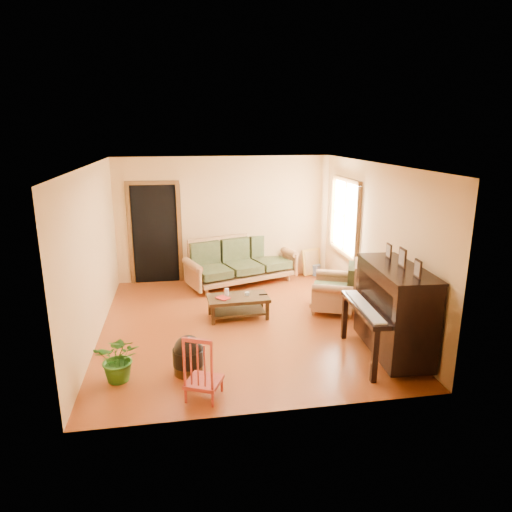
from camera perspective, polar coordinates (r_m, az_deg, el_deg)
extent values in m
plane|color=#68290D|center=(7.66, -1.85, -8.45)|extent=(5.00, 5.00, 0.00)
cube|color=black|center=(9.67, -12.50, 2.65)|extent=(1.08, 0.16, 2.05)
cube|color=white|center=(8.97, 11.08, 4.85)|extent=(0.12, 1.36, 1.46)
cube|color=brown|center=(9.44, -1.77, -0.66)|extent=(2.46, 1.65, 0.97)
cube|color=black|center=(7.85, -2.25, -6.38)|extent=(1.05, 0.61, 0.37)
cube|color=brown|center=(8.17, 9.67, -3.68)|extent=(1.15, 1.17, 0.91)
cube|color=black|center=(6.64, 16.87, -6.79)|extent=(0.97, 1.55, 1.33)
cylinder|color=black|center=(6.21, -8.44, -12.65)|extent=(0.46, 0.46, 0.39)
cube|color=maroon|center=(5.57, -6.60, -13.46)|extent=(0.53, 0.55, 0.84)
cube|color=gold|center=(10.12, 6.94, -0.71)|extent=(0.47, 0.26, 0.62)
cylinder|color=#3555A0|center=(10.19, 7.51, -1.73)|extent=(0.25, 0.25, 0.24)
imported|color=#285E1B|center=(6.17, -16.72, -12.09)|extent=(0.64, 0.57, 0.63)
imported|color=#A11C15|center=(7.64, -4.61, -5.42)|extent=(0.27, 0.28, 0.02)
cylinder|color=white|center=(7.82, -3.67, -4.52)|extent=(0.09, 0.09, 0.12)
cylinder|color=silver|center=(7.83, -1.12, -4.73)|extent=(0.09, 0.09, 0.05)
cube|color=black|center=(7.86, 0.90, -4.81)|extent=(0.15, 0.04, 0.01)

